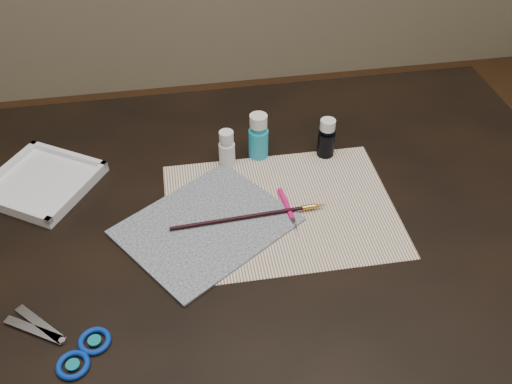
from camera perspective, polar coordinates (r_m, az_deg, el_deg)
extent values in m
cube|color=black|center=(1.36, 0.00, -13.59)|extent=(1.30, 0.90, 0.75)
cube|color=white|center=(1.08, 2.46, -1.73)|extent=(0.43, 0.33, 0.00)
cube|color=black|center=(1.04, -4.98, -3.37)|extent=(0.37, 0.35, 0.00)
cylinder|color=white|center=(1.16, -2.94, 4.36)|extent=(0.04, 0.04, 0.08)
cylinder|color=#22A2C2|center=(1.17, 0.24, 5.61)|extent=(0.05, 0.05, 0.10)
cylinder|color=black|center=(1.19, 7.07, 5.40)|extent=(0.05, 0.05, 0.09)
cube|color=white|center=(1.20, -20.67, 0.97)|extent=(0.26, 0.26, 0.02)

